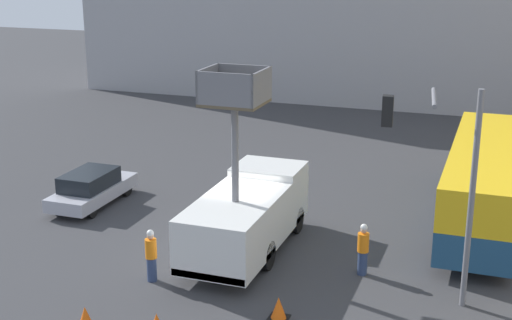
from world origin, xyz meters
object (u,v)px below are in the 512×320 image
city_bus (484,178)px  parked_car_curbside (92,188)px  traffic_cone_mid_road (85,317)px  utility_truck (247,212)px  road_worker_near_truck (151,256)px  traffic_cone_near_truck (279,309)px  traffic_light_pole (444,165)px  road_worker_directing (363,249)px

city_bus → parked_car_curbside: (-15.61, -3.39, -1.11)m
traffic_cone_mid_road → utility_truck: bearing=68.8°
road_worker_near_truck → parked_car_curbside: road_worker_near_truck is taller
traffic_cone_near_truck → parked_car_curbside: bearing=147.7°
traffic_light_pole → traffic_cone_mid_road: traffic_light_pole is taller
utility_truck → city_bus: bearing=36.8°
road_worker_near_truck → traffic_cone_near_truck: road_worker_near_truck is taller
traffic_cone_near_truck → road_worker_directing: bearing=65.7°
road_worker_directing → traffic_cone_near_truck: 4.18m
city_bus → traffic_cone_near_truck: (-5.17, -9.98, -1.54)m
utility_truck → traffic_cone_mid_road: (-2.53, -6.53, -1.23)m
utility_truck → traffic_light_pole: 7.50m
utility_truck → city_bus: 9.64m
road_worker_directing → traffic_cone_mid_road: 9.13m
utility_truck → road_worker_near_truck: size_ratio=3.91×
road_worker_directing → parked_car_curbside: 12.47m
road_worker_near_truck → traffic_cone_mid_road: (-0.41, -3.29, -0.60)m
road_worker_near_truck → traffic_light_pole: bearing=20.1°
parked_car_curbside → traffic_light_pole: bearing=-15.4°
road_worker_directing → traffic_cone_near_truck: size_ratio=2.61×
road_worker_directing → traffic_cone_near_truck: road_worker_directing is taller
city_bus → utility_truck: bearing=108.6°
traffic_cone_mid_road → parked_car_curbside: size_ratio=0.14×
city_bus → road_worker_near_truck: city_bus is taller
utility_truck → traffic_cone_mid_road: bearing=-111.2°
traffic_light_pole → road_worker_directing: bearing=154.0°
traffic_light_pole → traffic_cone_mid_road: (-9.24, -4.89, -4.13)m
city_bus → road_worker_directing: bearing=132.6°
city_bus → parked_car_curbside: size_ratio=2.60×
traffic_light_pole → parked_car_curbside: 15.59m
traffic_light_pole → parked_car_curbside: (-14.61, 4.02, -3.67)m
traffic_light_pole → road_worker_directing: 4.47m
road_worker_near_truck → city_bus: bearing=52.3°
traffic_cone_mid_road → road_worker_directing: bearing=41.9°
parked_car_curbside → traffic_cone_mid_road: bearing=-58.9°
parked_car_curbside → road_worker_directing: bearing=-13.1°
city_bus → road_worker_near_truck: size_ratio=6.61×
traffic_cone_near_truck → parked_car_curbside: size_ratio=0.15×
city_bus → traffic_light_pole: size_ratio=1.77×
city_bus → road_worker_directing: city_bus is taller
traffic_light_pole → road_worker_directing: traffic_light_pole is taller
utility_truck → parked_car_curbside: bearing=163.2°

